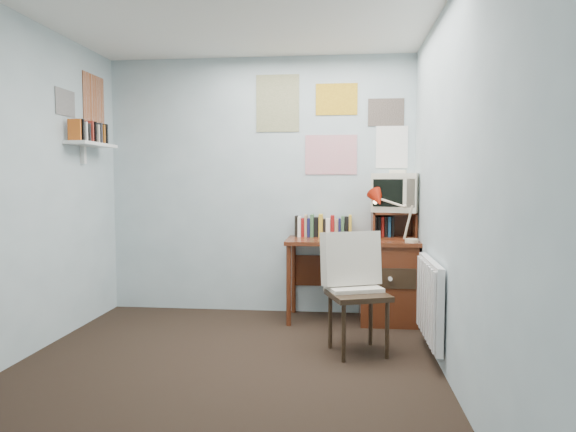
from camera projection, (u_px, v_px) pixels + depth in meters
name	position (u px, v px, depth m)	size (l,w,h in m)	color
ground	(219.00, 376.00, 3.41)	(3.50, 3.50, 0.00)	black
back_wall	(260.00, 186.00, 5.06)	(3.00, 0.02, 2.50)	silver
left_wall	(1.00, 188.00, 3.48)	(0.02, 3.50, 2.50)	silver
right_wall	(455.00, 189.00, 3.17)	(0.02, 3.50, 2.50)	silver
desk	(381.00, 278.00, 4.73)	(1.20, 0.55, 0.76)	#5C2815
desk_chair	(358.00, 295.00, 3.84)	(0.45, 0.43, 0.89)	black
desk_lamp	(412.00, 219.00, 4.48)	(0.29, 0.25, 0.42)	#B21F0B
tv_riser	(393.00, 225.00, 4.79)	(0.40, 0.30, 0.25)	#5C2815
crt_tv	(398.00, 191.00, 4.79)	(0.41, 0.38, 0.39)	beige
book_row	(326.00, 225.00, 4.93)	(0.60, 0.14, 0.22)	#5C2815
radiator	(430.00, 300.00, 3.78)	(0.09, 0.80, 0.60)	white
wall_shelf	(92.00, 144.00, 4.53)	(0.20, 0.62, 0.24)	white
posters_back	(331.00, 123.00, 4.94)	(1.20, 0.01, 0.90)	white
posters_left	(80.00, 101.00, 4.52)	(0.01, 0.70, 0.60)	white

